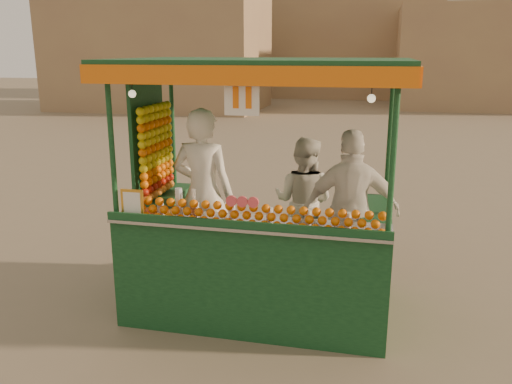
% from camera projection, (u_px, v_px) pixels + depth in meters
% --- Properties ---
extents(ground, '(90.00, 90.00, 0.00)m').
position_uv_depth(ground, '(223.00, 303.00, 6.16)').
color(ground, '#716450').
rests_on(ground, ground).
extents(building_left, '(10.00, 6.00, 6.00)m').
position_uv_depth(building_left, '(161.00, 47.00, 26.15)').
color(building_left, '#977C56').
rests_on(building_left, ground).
extents(building_right, '(9.00, 6.00, 5.00)m').
position_uv_depth(building_right, '(490.00, 57.00, 26.61)').
color(building_right, '#977C56').
rests_on(building_right, ground).
extents(building_center, '(14.00, 7.00, 7.00)m').
position_uv_depth(building_center, '(323.00, 40.00, 33.93)').
color(building_center, '#977C56').
rests_on(building_center, ground).
extents(juice_cart, '(3.04, 1.97, 2.76)m').
position_uv_depth(juice_cart, '(253.00, 234.00, 5.80)').
color(juice_cart, '#0F371A').
rests_on(juice_cart, ground).
extents(vendor_left, '(0.73, 0.50, 1.92)m').
position_uv_depth(vendor_left, '(203.00, 193.00, 5.98)').
color(vendor_left, white).
rests_on(vendor_left, ground).
extents(vendor_middle, '(0.86, 0.73, 1.55)m').
position_uv_depth(vendor_middle, '(303.00, 201.00, 6.33)').
color(vendor_middle, silver).
rests_on(vendor_middle, ground).
extents(vendor_right, '(1.08, 0.60, 1.75)m').
position_uv_depth(vendor_right, '(351.00, 211.00, 5.60)').
color(vendor_right, silver).
rests_on(vendor_right, ground).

